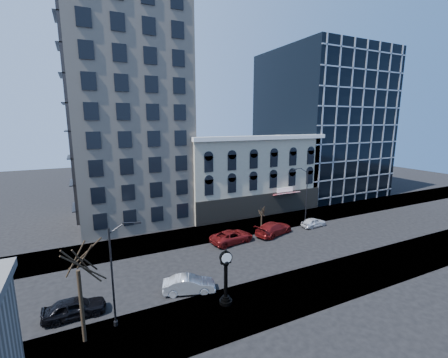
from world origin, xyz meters
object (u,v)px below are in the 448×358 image
street_lamp_near (119,248)px  street_clock (226,279)px  car_near_b (189,284)px  car_near_a (74,308)px

street_lamp_near → street_clock: bearing=-3.2°
street_lamp_near → car_near_b: size_ratio=1.75×
car_near_a → street_lamp_near: bearing=-129.1°
street_clock → car_near_b: bearing=127.7°
car_near_a → car_near_b: (8.88, -0.62, -0.02)m
street_clock → car_near_b: (-2.08, 2.96, -1.49)m
car_near_a → car_near_b: size_ratio=1.00×
street_clock → car_near_b: 3.91m
car_near_b → street_clock: bearing=-126.7°
car_near_a → street_clock: bearing=-108.4°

